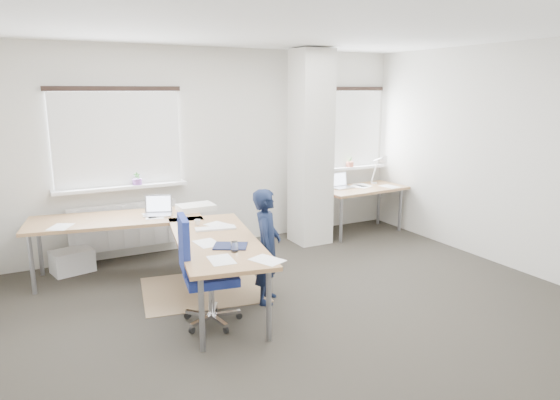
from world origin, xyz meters
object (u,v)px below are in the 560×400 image
desk_main (167,230)px  task_chair (207,295)px  desk_side (362,190)px  person (267,246)px

desk_main → task_chair: 1.12m
desk_side → task_chair: bearing=-153.7°
desk_main → person: bearing=-34.5°
task_chair → desk_main: bearing=104.4°
task_chair → person: 0.84m
person → desk_side: bearing=-23.1°
desk_side → task_chair: 3.76m
desk_main → task_chair: task_chair is taller
task_chair → desk_side: bearing=40.0°
desk_main → person: person is taller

